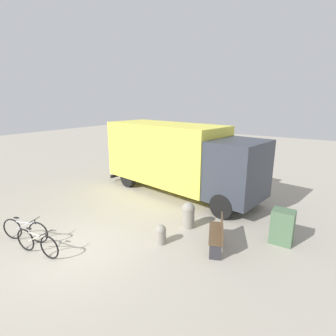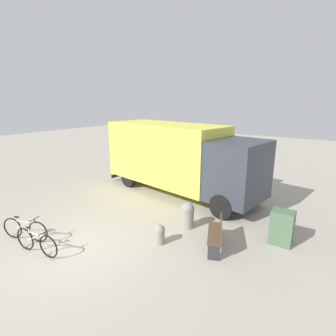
# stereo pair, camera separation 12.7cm
# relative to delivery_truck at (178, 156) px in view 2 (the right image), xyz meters

# --- Properties ---
(ground_plane) EXTENTS (60.00, 60.00, 0.00)m
(ground_plane) POSITION_rel_delivery_truck_xyz_m (0.11, -6.15, -1.82)
(ground_plane) COLOR #A8A091
(delivery_truck) EXTENTS (8.30, 3.71, 3.29)m
(delivery_truck) POSITION_rel_delivery_truck_xyz_m (0.00, 0.00, 0.00)
(delivery_truck) COLOR #EAE04C
(delivery_truck) RESTS_ON ground
(park_bench) EXTENTS (0.95, 1.52, 0.86)m
(park_bench) POSITION_rel_delivery_truck_xyz_m (3.61, -3.60, -1.34)
(park_bench) COLOR brown
(park_bench) RESTS_ON ground
(bicycle_near) EXTENTS (1.61, 0.64, 0.80)m
(bicycle_near) POSITION_rel_delivery_truck_xyz_m (-1.69, -6.61, -1.44)
(bicycle_near) COLOR black
(bicycle_near) RESTS_ON ground
(bicycle_middle) EXTENTS (1.67, 0.44, 0.80)m
(bicycle_middle) POSITION_rel_delivery_truck_xyz_m (-0.64, -6.85, -1.44)
(bicycle_middle) COLOR black
(bicycle_middle) RESTS_ON ground
(bollard_near_bench) EXTENTS (0.34, 0.34, 0.63)m
(bollard_near_bench) POSITION_rel_delivery_truck_xyz_m (2.02, -4.37, -1.49)
(bollard_near_bench) COLOR gray
(bollard_near_bench) RESTS_ON ground
(bollard_far_bench) EXTENTS (0.46, 0.46, 0.93)m
(bollard_far_bench) POSITION_rel_delivery_truck_xyz_m (2.21, -2.94, -1.32)
(bollard_far_bench) COLOR gray
(bollard_far_bench) RESTS_ON ground
(utility_box) EXTENTS (0.66, 0.53, 1.10)m
(utility_box) POSITION_rel_delivery_truck_xyz_m (5.19, -2.26, -1.27)
(utility_box) COLOR #4C6B4C
(utility_box) RESTS_ON ground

